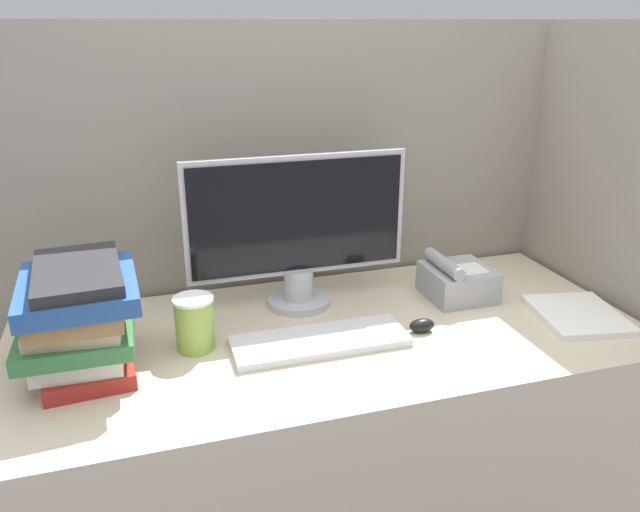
{
  "coord_description": "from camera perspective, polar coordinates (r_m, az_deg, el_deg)",
  "views": [
    {
      "loc": [
        -0.44,
        -0.98,
        1.5
      ],
      "look_at": [
        -0.02,
        0.39,
        0.96
      ],
      "focal_mm": 35.0,
      "sensor_mm": 36.0,
      "label": 1
    }
  ],
  "objects": [
    {
      "name": "monitor",
      "position": [
        1.66,
        -2.06,
        2.18
      ],
      "size": [
        0.6,
        0.17,
        0.42
      ],
      "color": "#B7B7BC",
      "rests_on": "desk"
    },
    {
      "name": "coffee_cup",
      "position": [
        1.51,
        -11.4,
        -6.04
      ],
      "size": [
        0.1,
        0.1,
        0.13
      ],
      "color": "#8CB247",
      "rests_on": "desk"
    },
    {
      "name": "cubicle_panel_right",
      "position": [
        2.01,
        23.78,
        -3.06
      ],
      "size": [
        0.04,
        0.77,
        1.51
      ],
      "color": "gray",
      "rests_on": "ground_plane"
    },
    {
      "name": "paper_pile",
      "position": [
        1.79,
        22.52,
        -5.0
      ],
      "size": [
        0.25,
        0.28,
        0.02
      ],
      "color": "white",
      "rests_on": "desk"
    },
    {
      "name": "book_stack",
      "position": [
        1.46,
        -21.15,
        -5.27
      ],
      "size": [
        0.26,
        0.31,
        0.25
      ],
      "color": "maroon",
      "rests_on": "desk"
    },
    {
      "name": "keyboard",
      "position": [
        1.52,
        0.0,
        -7.79
      ],
      "size": [
        0.43,
        0.15,
        0.02
      ],
      "color": "silver",
      "rests_on": "desk"
    },
    {
      "name": "mouse",
      "position": [
        1.6,
        9.3,
        -6.29
      ],
      "size": [
        0.07,
        0.04,
        0.04
      ],
      "color": "black",
      "rests_on": "desk"
    },
    {
      "name": "cubicle_panel_rear",
      "position": [
        1.93,
        -2.64,
        -2.12
      ],
      "size": [
        1.98,
        0.04,
        1.51
      ],
      "color": "gray",
      "rests_on": "ground_plane"
    },
    {
      "name": "desk_telephone",
      "position": [
        1.8,
        12.4,
        -2.21
      ],
      "size": [
        0.18,
        0.18,
        0.12
      ],
      "color": "#99999E",
      "rests_on": "desk"
    },
    {
      "name": "desk",
      "position": [
        1.8,
        0.89,
        -17.81
      ],
      "size": [
        1.58,
        0.71,
        0.77
      ],
      "color": "beige",
      "rests_on": "ground_plane"
    }
  ]
}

